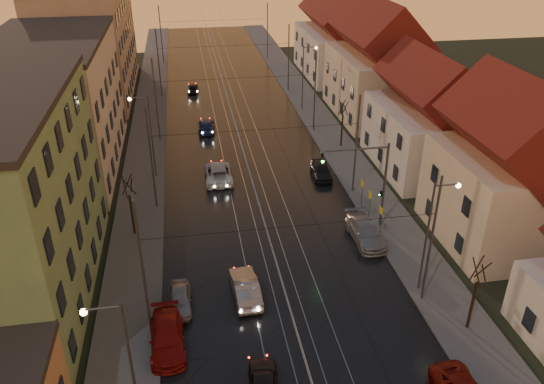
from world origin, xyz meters
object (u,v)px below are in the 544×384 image
street_lamp_0 (123,358)px  traffic_light_mast (373,176)px  street_lamp_2 (147,128)px  street_lamp_3 (305,71)px  driving_car_4 (193,88)px  parked_left_3 (180,299)px  parked_left_2 (167,337)px  driving_car_1 (245,287)px  driving_car_3 (206,126)px  parked_right_2 (321,170)px  parked_right_1 (366,232)px  driving_car_2 (218,173)px  street_lamp_1 (433,227)px

street_lamp_0 → traffic_light_mast: 23.42m
street_lamp_2 → street_lamp_3: (18.21, 16.00, 0.00)m
driving_car_4 → parked_left_3: (-2.39, -44.62, 0.00)m
driving_car_4 → traffic_light_mast: bearing=111.2°
street_lamp_2 → parked_left_2: bearing=-86.2°
driving_car_1 → parked_left_3: (-4.22, -0.32, -0.13)m
street_lamp_0 → parked_left_2: size_ratio=1.66×
driving_car_4 → parked_left_3: 44.69m
traffic_light_mast → street_lamp_3: bearing=87.7°
street_lamp_3 → parked_left_3: bearing=-114.4°
driving_car_3 → parked_right_2: bearing=129.7°
parked_left_3 → parked_right_2: parked_right_2 is taller
parked_right_1 → driving_car_2: bearing=128.9°
street_lamp_2 → parked_left_3: 19.71m
street_lamp_2 → street_lamp_1: bearing=-47.7°
street_lamp_1 → driving_car_4: size_ratio=2.23×
street_lamp_0 → street_lamp_3: bearing=67.5°
driving_car_1 → parked_left_3: 4.24m
street_lamp_1 → parked_right_2: (-2.58, 17.32, -4.18)m
street_lamp_3 → parked_right_1: bearing=-93.7°
traffic_light_mast → driving_car_1: (-10.61, -6.79, -3.85)m
street_lamp_1 → parked_right_2: bearing=98.5°
driving_car_3 → parked_left_3: size_ratio=1.22×
driving_car_3 → parked_right_2: size_ratio=1.06×
street_lamp_1 → driving_car_4: street_lamp_1 is taller
street_lamp_2 → parked_left_2: street_lamp_2 is taller
street_lamp_1 → driving_car_2: 22.39m
street_lamp_1 → parked_left_2: bearing=-171.6°
parked_right_1 → parked_left_3: bearing=-160.3°
street_lamp_2 → street_lamp_3: same height
parked_right_1 → parked_right_2: parked_right_1 is taller
street_lamp_1 → driving_car_1: size_ratio=1.77×
street_lamp_3 → driving_car_1: 36.94m
street_lamp_3 → driving_car_2: size_ratio=1.50×
street_lamp_1 → parked_right_1: street_lamp_1 is taller
parked_right_2 → driving_car_3: bearing=130.5°
street_lamp_3 → parked_left_2: street_lamp_3 is taller
street_lamp_1 → parked_right_2: street_lamp_1 is taller
street_lamp_2 → street_lamp_0: bearing=-90.0°
street_lamp_3 → driving_car_4: street_lamp_3 is taller
street_lamp_3 → parked_left_3: (-15.95, -35.11, -4.27)m
traffic_light_mast → parked_left_3: bearing=-154.4°
traffic_light_mast → parked_right_2: size_ratio=1.74×
street_lamp_2 → driving_car_1: size_ratio=1.77×
driving_car_3 → parked_right_1: size_ratio=0.86×
street_lamp_0 → driving_car_3: street_lamp_0 is taller
street_lamp_0 → driving_car_4: size_ratio=2.23×
driving_car_2 → parked_left_3: 17.88m
traffic_light_mast → driving_car_1: bearing=-147.4°
street_lamp_1 → driving_car_1: bearing=174.1°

